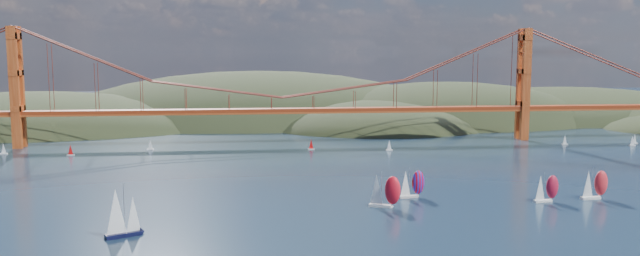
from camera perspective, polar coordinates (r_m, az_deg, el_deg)
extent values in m
ellipsoid|color=black|center=(399.54, -24.63, -1.54)|extent=(240.00, 140.00, 64.00)
ellipsoid|color=black|center=(420.32, -5.73, -1.32)|extent=(300.00, 180.00, 96.00)
ellipsoid|color=black|center=(410.00, 11.36, -1.13)|extent=(220.00, 140.00, 76.00)
ellipsoid|color=black|center=(367.68, 5.39, -1.18)|extent=(140.00, 110.00, 48.00)
ellipsoid|color=black|center=(463.09, 21.25, -0.20)|extent=(260.00, 160.00, 60.00)
cube|color=maroon|center=(297.65, -3.49, 1.65)|extent=(440.00, 7.00, 1.60)
cube|color=#932909|center=(297.76, -3.49, 1.42)|extent=(440.00, 7.00, 0.80)
cube|color=#932909|center=(314.00, -25.98, 3.34)|extent=(4.00, 8.50, 55.00)
cube|color=#932909|center=(326.17, 18.09, 3.81)|extent=(4.00, 8.50, 55.00)
cube|color=black|center=(156.79, -17.53, -9.28)|extent=(8.48, 5.86, 1.00)
cylinder|color=#99999E|center=(155.24, -17.47, -6.96)|extent=(0.12, 0.12, 12.03)
cone|color=white|center=(154.88, -18.15, -7.24)|extent=(6.27, 6.27, 10.58)
cone|color=white|center=(156.23, -16.71, -7.52)|extent=(4.48, 4.48, 8.42)
cube|color=white|center=(178.11, 5.53, -7.08)|extent=(6.51, 4.32, 0.76)
cylinder|color=#99999E|center=(176.86, 5.65, -5.47)|extent=(0.10, 0.10, 9.53)
cone|color=white|center=(177.29, 5.19, -5.59)|extent=(4.73, 4.73, 8.39)
ellipsoid|color=red|center=(176.30, 6.66, -5.68)|extent=(5.21, 4.42, 8.00)
cube|color=white|center=(194.20, 19.69, -6.29)|extent=(5.63, 2.30, 0.66)
cylinder|color=#99999E|center=(193.42, 19.81, -5.01)|extent=(0.08, 0.08, 8.20)
cone|color=white|center=(192.80, 19.50, -5.16)|extent=(3.47, 3.47, 7.21)
ellipsoid|color=#AC152E|center=(195.06, 20.47, -5.06)|extent=(4.13, 2.93, 6.88)
cube|color=white|center=(203.14, 23.50, -5.88)|extent=(6.10, 2.26, 0.72)
cylinder|color=#99999E|center=(202.34, 23.64, -4.54)|extent=(0.09, 0.09, 8.94)
cone|color=white|center=(201.63, 23.32, -4.69)|extent=(3.66, 3.66, 7.87)
ellipsoid|color=red|center=(204.18, 24.31, -4.60)|extent=(4.42, 3.03, 7.51)
cube|color=silver|center=(190.08, 8.09, -6.23)|extent=(5.87, 2.49, 0.68)
cylinder|color=#99999E|center=(189.21, 8.19, -4.86)|extent=(0.09, 0.09, 8.53)
cone|color=white|center=(188.77, 7.83, -5.02)|extent=(3.66, 3.66, 7.51)
ellipsoid|color=#C20300|center=(190.45, 8.98, -4.93)|extent=(4.33, 3.11, 7.17)
cube|color=silver|center=(299.21, -26.94, -2.11)|extent=(3.00, 1.00, 0.50)
cone|color=white|center=(298.88, -26.96, -1.66)|extent=(2.00, 2.00, 4.20)
cube|color=silver|center=(283.64, -21.83, -2.31)|extent=(3.00, 1.00, 0.50)
cone|color=red|center=(283.30, -21.85, -1.84)|extent=(2.00, 2.00, 4.20)
cube|color=silver|center=(288.46, -15.25, -1.90)|extent=(3.00, 1.00, 0.50)
cone|color=white|center=(288.12, -15.26, -1.44)|extent=(2.00, 2.00, 4.20)
cube|color=silver|center=(315.97, 21.46, -1.39)|extent=(3.00, 1.00, 0.50)
cone|color=white|center=(315.66, 21.48, -0.96)|extent=(2.00, 2.00, 4.20)
cube|color=silver|center=(324.72, 26.63, -1.43)|extent=(3.00, 1.00, 0.50)
cone|color=white|center=(324.42, 26.65, -1.02)|extent=(2.00, 2.00, 4.20)
cube|color=silver|center=(333.07, 26.80, -1.25)|extent=(3.00, 1.00, 0.50)
cone|color=white|center=(332.77, 26.82, -0.85)|extent=(2.00, 2.00, 4.20)
cube|color=silver|center=(278.12, 6.34, -2.02)|extent=(3.00, 1.00, 0.50)
cone|color=white|center=(277.76, 6.35, -1.54)|extent=(2.00, 2.00, 4.20)
cube|color=silver|center=(278.92, -0.81, -1.95)|extent=(3.00, 1.00, 0.50)
cone|color=red|center=(278.57, -0.81, -1.48)|extent=(2.00, 2.00, 4.20)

